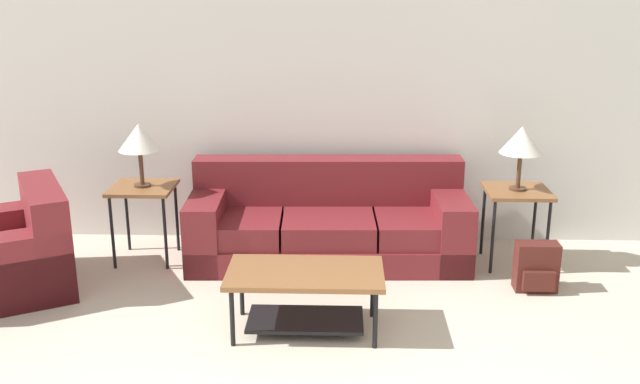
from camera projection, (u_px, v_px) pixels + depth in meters
name	position (u px, v px, depth m)	size (l,w,h in m)	color
wall_back	(331.00, 98.00, 6.27)	(8.73, 0.06, 2.60)	silver
couch	(328.00, 225.00, 6.06)	(2.35, 0.95, 0.82)	maroon
armchair	(9.00, 255.00, 5.45)	(1.28, 1.31, 0.80)	maroon
coffee_table	(305.00, 287.00, 4.80)	(1.05, 0.57, 0.44)	brown
side_table_left	(143.00, 194.00, 5.95)	(0.52, 0.50, 0.65)	brown
side_table_right	(517.00, 198.00, 5.86)	(0.52, 0.50, 0.65)	brown
table_lamp_left	(139.00, 138.00, 5.81)	(0.34, 0.34, 0.53)	#472D1E
table_lamp_right	(522.00, 141.00, 5.72)	(0.34, 0.34, 0.53)	#472D1E
backpack	(536.00, 268.00, 5.46)	(0.32, 0.24, 0.38)	#4C1E19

